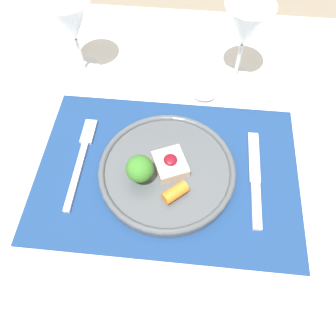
{
  "coord_description": "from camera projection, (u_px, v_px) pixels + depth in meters",
  "views": [
    {
      "loc": [
        0.03,
        -0.31,
        1.28
      ],
      "look_at": [
        0.0,
        -0.01,
        0.77
      ],
      "focal_mm": 35.0,
      "sensor_mm": 36.0,
      "label": 1
    }
  ],
  "objects": [
    {
      "name": "fork",
      "position": [
        82.0,
        156.0,
        0.63
      ],
      "size": [
        0.02,
        0.2,
        0.01
      ],
      "rotation": [
        0.0,
        0.0,
        -0.0
      ],
      "color": "silver",
      "rests_on": "placemat"
    },
    {
      "name": "dinner_plate",
      "position": [
        167.0,
        170.0,
        0.6
      ],
      "size": [
        0.25,
        0.25,
        0.08
      ],
      "color": "#4C5156",
      "rests_on": "placemat"
    },
    {
      "name": "dining_table",
      "position": [
        167.0,
        191.0,
        0.69
      ],
      "size": [
        1.59,
        1.01,
        0.75
      ],
      "color": "white",
      "rests_on": "ground_plane"
    },
    {
      "name": "knife",
      "position": [
        255.0,
        184.0,
        0.6
      ],
      "size": [
        0.02,
        0.2,
        0.01
      ],
      "rotation": [
        0.0,
        0.0,
        0.01
      ],
      "color": "silver",
      "rests_on": "placemat"
    },
    {
      "name": "placemat",
      "position": [
        167.0,
        171.0,
        0.62
      ],
      "size": [
        0.49,
        0.34,
        0.0
      ],
      "primitive_type": "cube",
      "color": "navy",
      "rests_on": "dining_table"
    },
    {
      "name": "ground_plane",
      "position": [
        168.0,
        270.0,
        1.26
      ],
      "size": [
        8.0,
        8.0,
        0.0
      ],
      "primitive_type": "plane",
      "color": "gray"
    },
    {
      "name": "wine_glass_near",
      "position": [
        246.0,
        29.0,
        0.63
      ],
      "size": [
        0.1,
        0.1,
        0.18
      ],
      "color": "white",
      "rests_on": "dining_table"
    },
    {
      "name": "spoon",
      "position": [
        195.0,
        93.0,
        0.71
      ],
      "size": [
        0.19,
        0.04,
        0.02
      ],
      "rotation": [
        0.0,
        0.0,
        0.08
      ],
      "color": "silver",
      "rests_on": "dining_table"
    },
    {
      "name": "wine_glass_far",
      "position": [
        71.0,
        23.0,
        0.65
      ],
      "size": [
        0.1,
        0.1,
        0.17
      ],
      "color": "white",
      "rests_on": "dining_table"
    }
  ]
}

